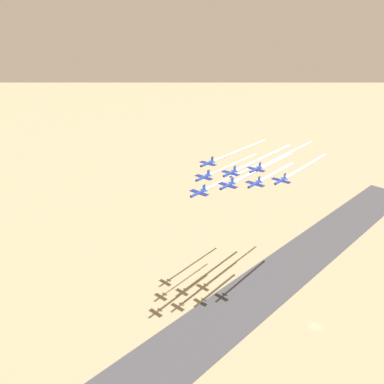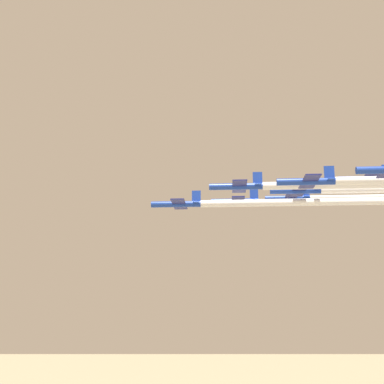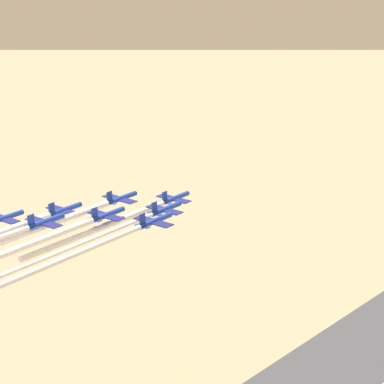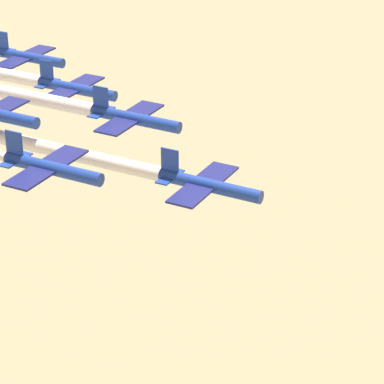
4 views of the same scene
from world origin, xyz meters
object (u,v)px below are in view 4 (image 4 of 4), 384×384
jet_1 (132,118)px  jet_6 (27,57)px  jet_3 (74,88)px  jet_0 (206,184)px  jet_2 (49,167)px

jet_1 → jet_6: size_ratio=1.00×
jet_3 → jet_6: jet_3 is taller
jet_0 → jet_2: bearing=-59.5°
jet_3 → jet_6: bearing=-120.5°
jet_3 → jet_0: bearing=59.5°
jet_2 → jet_3: 21.79m
jet_0 → jet_1: bearing=-120.5°
jet_1 → jet_2: size_ratio=1.00×
jet_2 → jet_3: (-12.37, -17.89, -1.30)m
jet_2 → jet_6: size_ratio=1.00×
jet_0 → jet_2: 12.57m
jet_0 → jet_3: (-2.03, -24.80, 0.47)m
jet_3 → jet_6: size_ratio=1.00×
jet_0 → jet_6: (-3.04, -37.19, 0.33)m
jet_6 → jet_0: bearing=59.5°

